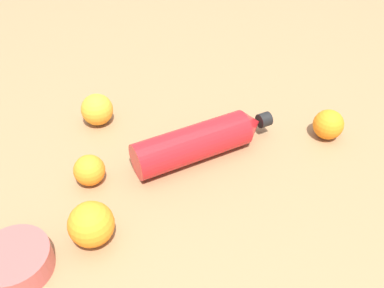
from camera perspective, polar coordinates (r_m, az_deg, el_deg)
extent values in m
plane|color=olive|center=(0.90, 1.94, -1.38)|extent=(2.40, 2.40, 0.00)
cylinder|color=red|center=(0.86, 0.00, 0.00)|extent=(0.21, 0.25, 0.08)
cone|color=red|center=(0.93, 8.23, 2.75)|extent=(0.09, 0.08, 0.08)
cylinder|color=black|center=(0.94, 9.98, 3.33)|extent=(0.04, 0.04, 0.03)
sphere|color=orange|center=(0.99, -13.05, 4.68)|extent=(0.07, 0.07, 0.07)
sphere|color=orange|center=(0.74, -13.83, -10.77)|extent=(0.08, 0.08, 0.08)
sphere|color=orange|center=(0.84, -14.07, -3.55)|extent=(0.06, 0.06, 0.06)
sphere|color=orange|center=(0.97, 18.41, 2.59)|extent=(0.07, 0.07, 0.07)
cylinder|color=#B24C47|center=(0.75, -23.31, -14.75)|extent=(0.12, 0.12, 0.04)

